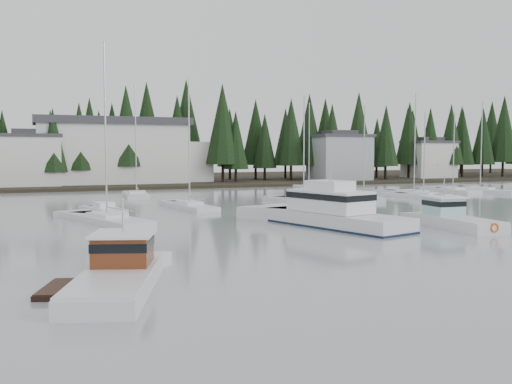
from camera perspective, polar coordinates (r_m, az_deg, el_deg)
far_shore_land at (r=114.38m, az=-12.52°, el=1.06°), size 240.00×54.00×1.00m
conifer_treeline at (r=103.54m, az=-11.59°, el=0.77°), size 200.00×22.00×20.00m
house_west at (r=94.91m, az=-21.69°, el=3.10°), size 9.54×7.42×8.75m
house_east_a at (r=108.04m, az=8.34°, el=3.55°), size 10.60×8.48×9.25m
house_east_b at (r=122.02m, az=16.90°, el=3.23°), size 9.54×7.42×8.25m
harbor_inn at (r=99.30m, az=-12.96°, el=3.95°), size 29.50×11.50×10.90m
lobster_boat_brown at (r=24.72m, az=-13.83°, el=-8.32°), size 5.97×9.04×4.24m
cabin_cruiser_center at (r=44.21m, az=7.76°, el=-2.38°), size 7.29×13.24×5.43m
lobster_boat_teal at (r=45.61m, az=19.12°, el=-2.73°), size 3.20×8.12×4.44m
sailboat_0 at (r=85.20m, az=19.08°, el=-0.00°), size 3.10×8.49×11.83m
sailboat_1 at (r=47.93m, az=-14.67°, el=-2.87°), size 6.36×11.09×15.04m
sailboat_2 at (r=85.93m, az=5.31°, el=0.24°), size 5.43×9.94×13.61m
sailboat_4 at (r=57.82m, az=-6.66°, el=-1.60°), size 3.82×9.58×13.75m
sailboat_5 at (r=69.90m, az=10.71°, el=-0.69°), size 5.50×9.62×11.88m
sailboat_7 at (r=74.02m, az=-11.85°, el=-0.42°), size 3.53×8.84×14.78m
sailboat_8 at (r=63.41m, az=4.78°, el=-1.11°), size 4.42×10.66×12.47m
sailboat_10 at (r=73.51m, az=16.40°, el=-0.56°), size 5.44×8.66×11.13m
sailboat_12 at (r=77.29m, az=15.51°, el=-0.31°), size 3.67×10.99×13.93m
sailboat_13 at (r=86.69m, az=21.50°, el=0.00°), size 6.25×10.48×13.30m
runabout_1 at (r=55.90m, az=8.54°, el=-1.76°), size 3.19×7.08×1.42m
runabout_4 at (r=55.47m, az=-14.99°, el=-1.89°), size 3.82×6.56×1.42m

